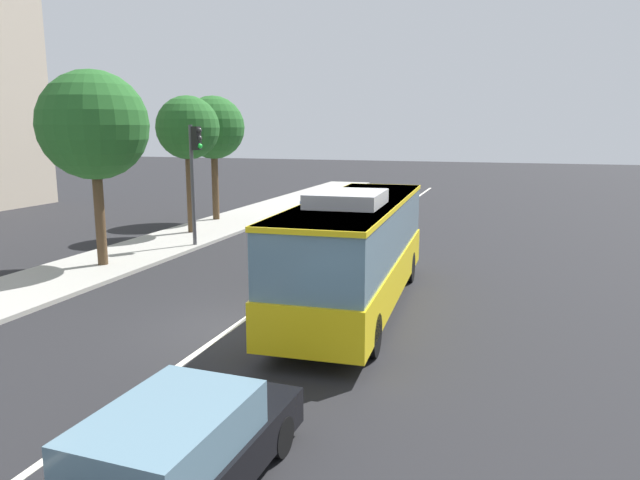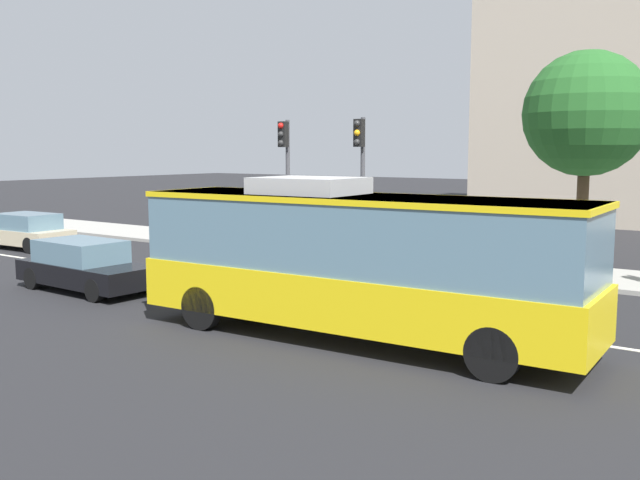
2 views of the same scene
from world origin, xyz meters
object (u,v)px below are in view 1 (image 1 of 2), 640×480
(sedan_black, at_px, (177,455))
(street_tree_kerbside_centre, at_px, (188,129))
(transit_bus, at_px, (356,246))
(street_tree_kerbside_right, at_px, (213,128))
(street_tree_kerbside_left, at_px, (93,126))
(traffic_light_near_corner, at_px, (195,165))
(sedan_blue, at_px, (323,214))

(sedan_black, distance_m, street_tree_kerbside_centre, 21.52)
(transit_bus, height_order, sedan_black, transit_bus)
(transit_bus, distance_m, sedan_black, 9.37)
(transit_bus, distance_m, street_tree_kerbside_right, 17.56)
(transit_bus, distance_m, street_tree_kerbside_left, 10.78)
(transit_bus, bearing_deg, street_tree_kerbside_centre, 46.76)
(traffic_light_near_corner, relative_size, street_tree_kerbside_centre, 0.79)
(street_tree_kerbside_right, bearing_deg, street_tree_kerbside_left, -173.58)
(transit_bus, relative_size, traffic_light_near_corner, 1.94)
(sedan_blue, distance_m, street_tree_kerbside_centre, 7.93)
(sedan_black, distance_m, street_tree_kerbside_right, 25.39)
(transit_bus, relative_size, street_tree_kerbside_centre, 1.54)
(traffic_light_near_corner, bearing_deg, sedan_black, -55.71)
(street_tree_kerbside_left, distance_m, street_tree_kerbside_centre, 7.09)
(transit_bus, bearing_deg, street_tree_kerbside_right, 38.39)
(sedan_blue, height_order, street_tree_kerbside_right, street_tree_kerbside_right)
(sedan_blue, distance_m, traffic_light_near_corner, 8.08)
(sedan_blue, distance_m, street_tree_kerbside_right, 7.54)
(sedan_black, height_order, street_tree_kerbside_left, street_tree_kerbside_left)
(transit_bus, xyz_separation_m, sedan_blue, (12.99, 5.15, -1.09))
(street_tree_kerbside_right, bearing_deg, street_tree_kerbside_centre, -168.42)
(sedan_black, xyz_separation_m, street_tree_kerbside_right, (22.33, 11.28, 4.34))
(transit_bus, relative_size, street_tree_kerbside_left, 1.43)
(street_tree_kerbside_left, relative_size, street_tree_kerbside_right, 1.05)
(sedan_black, xyz_separation_m, sedan_blue, (22.29, 5.12, 0.00))
(sedan_blue, height_order, street_tree_kerbside_centre, street_tree_kerbside_centre)
(sedan_blue, height_order, street_tree_kerbside_left, street_tree_kerbside_left)
(sedan_blue, relative_size, street_tree_kerbside_centre, 0.69)
(sedan_black, xyz_separation_m, street_tree_kerbside_left, (11.23, 10.04, 4.41))
(traffic_light_near_corner, bearing_deg, sedan_blue, 68.22)
(street_tree_kerbside_centre, bearing_deg, street_tree_kerbside_left, -176.56)
(sedan_blue, xyz_separation_m, street_tree_kerbside_left, (-11.06, 4.92, 4.41))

